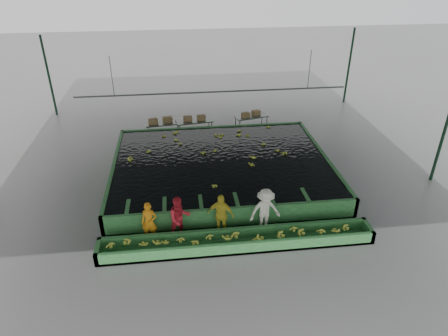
{
  "coord_description": "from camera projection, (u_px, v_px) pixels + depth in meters",
  "views": [
    {
      "loc": [
        -1.86,
        -14.77,
        9.59
      ],
      "look_at": [
        0.0,
        0.5,
        1.0
      ],
      "focal_mm": 32.0,
      "sensor_mm": 36.0,
      "label": 1
    }
  ],
  "objects": [
    {
      "name": "box_stack_mid",
      "position": [
        195.0,
        120.0,
        22.59
      ],
      "size": [
        1.25,
        0.41,
        0.27
      ],
      "primitive_type": null,
      "rotation": [
        0.0,
        0.0,
        0.06
      ],
      "color": "olive",
      "rests_on": "packing_table_mid"
    },
    {
      "name": "rail_hanger_right",
      "position": [
        309.0,
        70.0,
        20.59
      ],
      "size": [
        0.04,
        0.04,
        2.0
      ],
      "primitive_type": "cylinder",
      "color": "#59605B",
      "rests_on": "shed_roof"
    },
    {
      "name": "box_stack_left",
      "position": [
        161.0,
        123.0,
        22.44
      ],
      "size": [
        1.38,
        0.66,
        0.29
      ],
      "primitive_type": null,
      "rotation": [
        0.0,
        0.0,
        0.23
      ],
      "color": "olive",
      "rests_on": "packing_table_left"
    },
    {
      "name": "box_stack_right",
      "position": [
        251.0,
        116.0,
        23.38
      ],
      "size": [
        1.2,
        0.74,
        0.25
      ],
      "primitive_type": null,
      "rotation": [
        0.0,
        0.0,
        0.39
      ],
      "color": "olive",
      "rests_on": "packing_table_right"
    },
    {
      "name": "worker_d",
      "position": [
        265.0,
        211.0,
        14.92
      ],
      "size": [
        1.26,
        0.82,
        1.83
      ],
      "primitive_type": "imported",
      "rotation": [
        0.0,
        0.0,
        0.12
      ],
      "color": "white",
      "rests_on": "ground"
    },
    {
      "name": "sorting_trough",
      "position": [
        238.0,
        241.0,
        14.43
      ],
      "size": [
        10.0,
        1.0,
        0.5
      ],
      "primitive_type": null,
      "color": "#317437",
      "rests_on": "ground"
    },
    {
      "name": "worker_c",
      "position": [
        221.0,
        215.0,
        14.77
      ],
      "size": [
        1.11,
        0.79,
        1.75
      ],
      "primitive_type": "imported",
      "rotation": [
        0.0,
        0.0,
        -0.39
      ],
      "color": "gold",
      "rests_on": "ground"
    },
    {
      "name": "cableway_rail",
      "position": [
        213.0,
        92.0,
        20.55
      ],
      "size": [
        0.08,
        0.08,
        14.0
      ],
      "primitive_type": "cylinder",
      "color": "#59605B",
      "rests_on": "shed_roof"
    },
    {
      "name": "tank_water",
      "position": [
        221.0,
        160.0,
        18.56
      ],
      "size": [
        9.7,
        7.7,
        0.0
      ],
      "primitive_type": "cube",
      "color": "black",
      "rests_on": "flotation_tank"
    },
    {
      "name": "trough_bananas",
      "position": [
        238.0,
        238.0,
        14.36
      ],
      "size": [
        8.66,
        0.58,
        0.12
      ],
      "primitive_type": null,
      "color": "#B4C339",
      "rests_on": "sorting_trough"
    },
    {
      "name": "rail_hanger_left",
      "position": [
        112.0,
        76.0,
        19.53
      ],
      "size": [
        0.04,
        0.04,
        2.0
      ],
      "primitive_type": "cylinder",
      "color": "#59605B",
      "rests_on": "shed_roof"
    },
    {
      "name": "flotation_tank",
      "position": [
        221.0,
        168.0,
        18.76
      ],
      "size": [
        10.0,
        8.0,
        0.9
      ],
      "primitive_type": null,
      "color": "#317437",
      "rests_on": "ground"
    },
    {
      "name": "ground",
      "position": [
        225.0,
        193.0,
        17.68
      ],
      "size": [
        80.0,
        80.0,
        0.0
      ],
      "primitive_type": "plane",
      "color": "slate",
      "rests_on": "ground"
    },
    {
      "name": "packing_table_left",
      "position": [
        163.0,
        130.0,
        22.66
      ],
      "size": [
        1.98,
        0.95,
        0.87
      ],
      "primitive_type": null,
      "rotation": [
        0.0,
        0.0,
        0.1
      ],
      "color": "#59605B",
      "rests_on": "ground"
    },
    {
      "name": "packing_table_mid",
      "position": [
        195.0,
        128.0,
        22.82
      ],
      "size": [
        2.14,
        1.08,
        0.93
      ],
      "primitive_type": null,
      "rotation": [
        0.0,
        0.0,
        0.13
      ],
      "color": "#59605B",
      "rests_on": "ground"
    },
    {
      "name": "shed_posts",
      "position": [
        225.0,
        142.0,
        16.46
      ],
      "size": [
        20.0,
        22.0,
        5.0
      ],
      "primitive_type": null,
      "color": "black",
      "rests_on": "ground"
    },
    {
      "name": "worker_b",
      "position": [
        179.0,
        218.0,
        14.61
      ],
      "size": [
        1.0,
        0.88,
        1.74
      ],
      "primitive_type": "imported",
      "rotation": [
        0.0,
        0.0,
        0.3
      ],
      "color": "red",
      "rests_on": "ground"
    },
    {
      "name": "shed_roof",
      "position": [
        226.0,
        83.0,
        15.24
      ],
      "size": [
        20.0,
        22.0,
        0.04
      ],
      "primitive_type": "cube",
      "color": "gray",
      "rests_on": "shed_posts"
    },
    {
      "name": "floating_bananas",
      "position": [
        219.0,
        153.0,
        19.26
      ],
      "size": [
        9.45,
        6.44,
        0.13
      ],
      "primitive_type": null,
      "color": "#B4C339",
      "rests_on": "tank_water"
    },
    {
      "name": "worker_a",
      "position": [
        149.0,
        222.0,
        14.53
      ],
      "size": [
        0.62,
        0.45,
        1.57
      ],
      "primitive_type": "imported",
      "rotation": [
        0.0,
        0.0,
        -0.13
      ],
      "color": "orange",
      "rests_on": "ground"
    },
    {
      "name": "packing_table_right",
      "position": [
        251.0,
        123.0,
        23.59
      ],
      "size": [
        2.04,
        1.18,
        0.87
      ],
      "primitive_type": null,
      "rotation": [
        0.0,
        0.0,
        0.23
      ],
      "color": "#59605B",
      "rests_on": "ground"
    }
  ]
}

